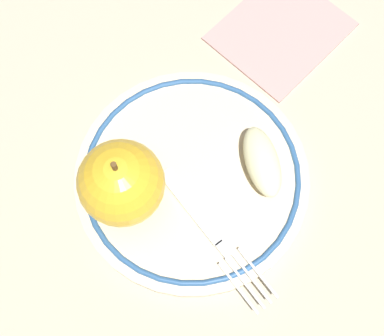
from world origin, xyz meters
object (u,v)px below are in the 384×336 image
Objects in this scene: apple_slice_front at (262,162)px; napkin_folded at (281,31)px; fork at (210,232)px; apple_red_whole at (121,183)px; plate at (192,177)px.

napkin_folded is at bearing 155.96° from apple_slice_front.
napkin_folded is at bearing 123.04° from fork.
apple_slice_front is at bearing 95.90° from napkin_folded.
apple_slice_front is 0.09m from fork.
napkin_folded is at bearing -113.25° from apple_red_whole.
fork is at bearing 172.35° from apple_red_whole.
apple_slice_front is at bearing -150.24° from apple_red_whole.
fork reaches higher than plate.
fork reaches higher than napkin_folded.
plate is 0.06m from fork.
apple_red_whole is 1.22× the size of apple_slice_front.
napkin_folded is (0.02, -0.17, -0.02)m from apple_slice_front.
napkin_folded is (-0.10, -0.24, -0.05)m from apple_red_whole.
apple_red_whole is 0.66× the size of napkin_folded.
napkin_folded is at bearing -103.09° from plate.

